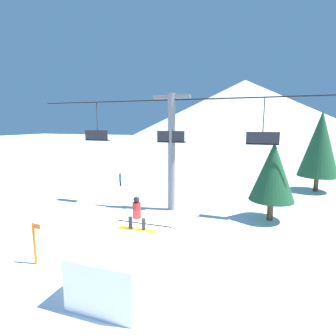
# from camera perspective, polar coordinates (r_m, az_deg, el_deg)

# --- Properties ---
(ground_plane) EXTENTS (220.00, 220.00, 0.00)m
(ground_plane) POSITION_cam_1_polar(r_m,az_deg,el_deg) (10.61, -9.05, -22.96)
(ground_plane) COLOR white
(mountain_ridge) EXTENTS (75.16, 75.16, 18.10)m
(mountain_ridge) POSITION_cam_1_polar(r_m,az_deg,el_deg) (82.00, 16.15, 11.64)
(mountain_ridge) COLOR silver
(mountain_ridge) RESTS_ON ground_plane
(snow_ramp) EXTENTS (2.32, 3.47, 1.69)m
(snow_ramp) POSITION_cam_1_polar(r_m,az_deg,el_deg) (9.89, -9.45, -19.84)
(snow_ramp) COLOR white
(snow_ramp) RESTS_ON ground_plane
(snowboarder) EXTENTS (1.60, 0.32, 1.31)m
(snowboarder) POSITION_cam_1_polar(r_m,az_deg,el_deg) (10.12, -6.81, -9.83)
(snowboarder) COLOR yellow
(snowboarder) RESTS_ON snow_ramp
(chairlift) EXTENTS (19.36, 0.47, 7.55)m
(chairlift) POSITION_cam_1_polar(r_m,az_deg,el_deg) (16.87, 0.75, 5.13)
(chairlift) COLOR slate
(chairlift) RESTS_ON ground_plane
(pine_tree_near) EXTENTS (2.59, 2.59, 4.68)m
(pine_tree_near) POSITION_cam_1_polar(r_m,az_deg,el_deg) (16.36, 21.85, -0.73)
(pine_tree_near) COLOR #4C3823
(pine_tree_near) RESTS_ON ground_plane
(pine_tree_far) EXTENTS (3.15, 3.15, 6.77)m
(pine_tree_far) POSITION_cam_1_polar(r_m,az_deg,el_deg) (25.11, 30.17, 4.55)
(pine_tree_far) COLOR #4C3823
(pine_tree_far) RESTS_ON ground_plane
(trail_marker) EXTENTS (0.41, 0.10, 1.77)m
(trail_marker) POSITION_cam_1_polar(r_m,az_deg,el_deg) (12.28, -27.03, -14.21)
(trail_marker) COLOR orange
(trail_marker) RESTS_ON ground_plane
(distant_skier) EXTENTS (0.24, 0.24, 1.23)m
(distant_skier) POSITION_cam_1_polar(r_m,az_deg,el_deg) (24.40, -10.34, -2.39)
(distant_skier) COLOR black
(distant_skier) RESTS_ON ground_plane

